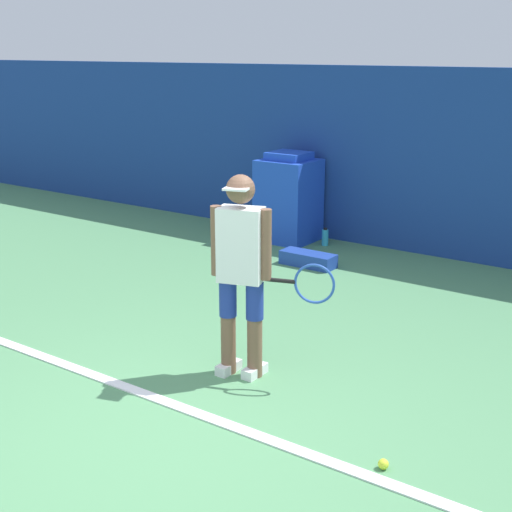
# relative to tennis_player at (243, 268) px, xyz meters

# --- Properties ---
(ground_plane) EXTENTS (24.00, 24.00, 0.00)m
(ground_plane) POSITION_rel_tennis_player_xyz_m (0.13, -1.14, -0.89)
(ground_plane) COLOR #518C5B
(back_wall) EXTENTS (24.00, 0.10, 2.30)m
(back_wall) POSITION_rel_tennis_player_xyz_m (0.13, 4.14, 0.26)
(back_wall) COLOR navy
(back_wall) RESTS_ON ground_plane
(court_baseline) EXTENTS (21.60, 0.10, 0.01)m
(court_baseline) POSITION_rel_tennis_player_xyz_m (0.13, -0.72, -0.89)
(court_baseline) COLOR white
(court_baseline) RESTS_ON ground_plane
(tennis_player) EXTENTS (0.94, 0.42, 1.61)m
(tennis_player) POSITION_rel_tennis_player_xyz_m (0.00, 0.00, 0.00)
(tennis_player) COLOR brown
(tennis_player) RESTS_ON ground_plane
(tennis_ball) EXTENTS (0.07, 0.07, 0.07)m
(tennis_ball) POSITION_rel_tennis_player_xyz_m (1.50, -0.58, -0.86)
(tennis_ball) COLOR #D1E533
(tennis_ball) RESTS_ON ground_plane
(covered_chair) EXTENTS (0.71, 0.67, 1.20)m
(covered_chair) POSITION_rel_tennis_player_xyz_m (-1.95, 3.71, -0.32)
(covered_chair) COLOR blue
(covered_chair) RESTS_ON ground_plane
(equipment_bag) EXTENTS (0.67, 0.26, 0.16)m
(equipment_bag) POSITION_rel_tennis_player_xyz_m (-1.11, 2.83, -0.81)
(equipment_bag) COLOR #1E3D99
(equipment_bag) RESTS_ON ground_plane
(water_bottle) EXTENTS (0.09, 0.09, 0.24)m
(water_bottle) POSITION_rel_tennis_player_xyz_m (-1.40, 3.75, -0.78)
(water_bottle) COLOR #33ADD6
(water_bottle) RESTS_ON ground_plane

